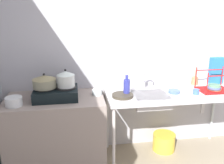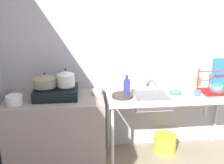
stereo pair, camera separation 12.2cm
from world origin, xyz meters
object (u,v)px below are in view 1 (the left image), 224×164
object	(u,v)px
faucet	(146,77)
small_bowl_on_drainboard	(174,91)
stove	(56,93)
cup_by_rack	(196,92)
sink_basin	(150,100)
bottle_by_sink	(127,87)
pot_beside_stove	(14,102)
utensil_jar	(195,81)
percolator	(97,89)
frying_pan	(123,95)
cereal_box	(216,71)
bucket_on_floor	(164,142)
pot_on_left_burner	(44,81)
pot_on_right_burner	(66,79)
dish_rack	(214,88)

from	to	relation	value
faucet	small_bowl_on_drainboard	distance (m)	0.38
stove	cup_by_rack	xyz separation A→B (m)	(1.63, -0.11, -0.03)
sink_basin	bottle_by_sink	distance (m)	0.33
pot_beside_stove	cup_by_rack	distance (m)	2.05
sink_basin	utensil_jar	size ratio (longest dim) A/B	1.73
small_bowl_on_drainboard	bottle_by_sink	xyz separation A→B (m)	(-0.58, 0.00, 0.08)
percolator	frying_pan	distance (m)	0.31
faucet	cereal_box	size ratio (longest dim) A/B	0.72
cup_by_rack	cereal_box	xyz separation A→B (m)	(0.46, 0.37, 0.15)
stove	small_bowl_on_drainboard	distance (m)	1.39
percolator	faucet	bearing A→B (deg)	7.46
utensil_jar	bottle_by_sink	bearing A→B (deg)	-164.33
pot_beside_stove	utensil_jar	distance (m)	2.25
stove	utensil_jar	distance (m)	1.81
cereal_box	bucket_on_floor	bearing A→B (deg)	-169.25
pot_on_left_burner	frying_pan	world-z (taller)	pot_on_left_burner
pot_on_right_burner	frying_pan	world-z (taller)	pot_on_right_burner
pot_beside_stove	bottle_by_sink	xyz separation A→B (m)	(1.23, 0.13, 0.05)
frying_pan	small_bowl_on_drainboard	xyz separation A→B (m)	(0.64, 0.04, 0.00)
frying_pan	bottle_by_sink	size ratio (longest dim) A/B	0.99
cup_by_rack	bucket_on_floor	xyz separation A→B (m)	(-0.27, 0.21, -0.77)
faucet	small_bowl_on_drainboard	xyz separation A→B (m)	(0.31, -0.16, -0.15)
pot_on_left_burner	pot_on_right_burner	distance (m)	0.23
cup_by_rack	small_bowl_on_drainboard	size ratio (longest dim) A/B	0.53
pot_beside_stove	percolator	xyz separation A→B (m)	(0.89, 0.21, 0.02)
cereal_box	pot_on_left_burner	bearing A→B (deg)	-174.99
faucet	utensil_jar	xyz separation A→B (m)	(0.71, 0.12, -0.12)
stove	sink_basin	bearing A→B (deg)	-2.16
pot_on_left_burner	percolator	bearing A→B (deg)	5.02
sink_basin	faucet	distance (m)	0.29
bottle_by_sink	bucket_on_floor	size ratio (longest dim) A/B	0.84
cup_by_rack	utensil_jar	xyz separation A→B (m)	(0.16, 0.36, 0.02)
dish_rack	cereal_box	bearing A→B (deg)	57.27
cup_by_rack	small_bowl_on_drainboard	bearing A→B (deg)	160.91
bottle_by_sink	percolator	bearing A→B (deg)	167.41
frying_pan	bottle_by_sink	xyz separation A→B (m)	(0.05, 0.04, 0.09)
utensil_jar	bucket_on_floor	size ratio (longest dim) A/B	0.82
pot_on_right_burner	sink_basin	xyz separation A→B (m)	(0.98, -0.04, -0.29)
sink_basin	utensil_jar	xyz separation A→B (m)	(0.70, 0.29, 0.12)
frying_pan	bottle_by_sink	world-z (taller)	bottle_by_sink
pot_on_left_burner	utensil_jar	bearing A→B (deg)	7.53
small_bowl_on_drainboard	bottle_by_sink	bearing A→B (deg)	179.57
stove	pot_on_right_burner	size ratio (longest dim) A/B	2.39
frying_pan	percolator	bearing A→B (deg)	157.79
pot_on_left_burner	cereal_box	bearing A→B (deg)	6.72
faucet	small_bowl_on_drainboard	size ratio (longest dim) A/B	1.86
sink_basin	bucket_on_floor	size ratio (longest dim) A/B	1.41
cup_by_rack	cereal_box	distance (m)	0.61
frying_pan	faucet	bearing A→B (deg)	30.87
cup_by_rack	utensil_jar	bearing A→B (deg)	65.67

